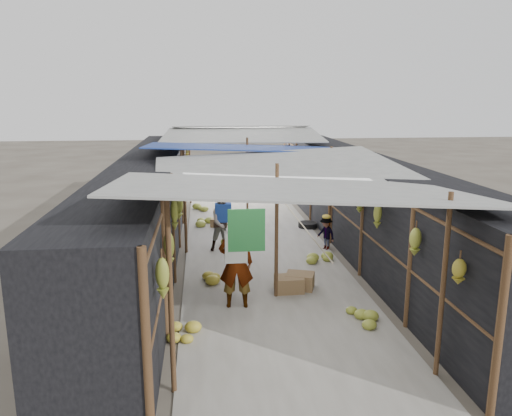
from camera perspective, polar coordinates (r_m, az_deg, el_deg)
name	(u,v)px	position (r m, az deg, el deg)	size (l,w,h in m)	color
ground	(309,383)	(7.19, 6.02, -19.27)	(80.00, 80.00, 0.00)	#6B6356
aisle_slab	(256,244)	(13.09, 0.03, -4.19)	(3.60, 16.00, 0.02)	#9E998E
stall_left	(150,204)	(12.80, -12.07, 0.41)	(1.40, 15.00, 2.30)	black
stall_right	(358,200)	(13.37, 11.61, 0.94)	(1.40, 15.00, 2.30)	black
crate_near	(300,281)	(10.17, 5.03, -8.34)	(0.55, 0.44, 0.33)	brown
crate_mid	(289,284)	(9.99, 3.80, -8.71)	(0.54, 0.43, 0.32)	brown
crate_back	(219,223)	(14.83, -4.28, -1.72)	(0.41, 0.34, 0.26)	brown
black_basin	(308,225)	(14.82, 5.92, -1.96)	(0.56, 0.56, 0.17)	black
vendor_elderly	(236,263)	(9.07, -2.30, -6.31)	(0.62, 0.41, 1.70)	white
shopper_blue	(223,223)	(12.48, -3.76, -1.67)	(0.70, 0.54, 1.44)	#1D3B95
vendor_seated	(326,234)	(12.69, 8.00, -2.90)	(0.55, 0.32, 0.85)	#44413B
market_canopy	(256,152)	(12.93, 0.00, 6.45)	(5.62, 15.20, 2.77)	brown
hanging_bananas	(256,184)	(12.60, -0.01, 2.81)	(3.95, 13.56, 0.82)	olive
floor_bananas	(246,260)	(11.41, -1.14, -5.98)	(3.94, 9.61, 0.35)	olive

